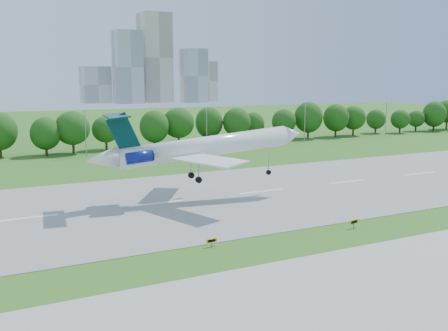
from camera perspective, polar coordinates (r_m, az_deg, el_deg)
ground at (r=71.40m, az=14.56°, el=-6.92°), size 600.00×600.00×0.00m
runway at (r=91.06m, az=4.24°, el=-3.01°), size 400.00×45.00×0.08m
tree_line at (r=151.03m, az=-8.78°, el=4.34°), size 288.40×8.40×10.40m
light_poles at (r=140.77m, az=-8.52°, el=4.02°), size 175.90×0.25×12.19m
skyline at (r=465.45m, az=-8.27°, el=10.90°), size 127.00×52.00×80.00m
airliner at (r=83.95m, az=-3.32°, el=2.08°), size 37.89×27.32×11.91m
taxi_sign_left at (r=61.52m, az=-1.44°, el=-8.59°), size 1.43×0.29×1.00m
taxi_sign_centre at (r=71.13m, az=14.62°, el=-6.26°), size 1.67×0.51×1.17m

